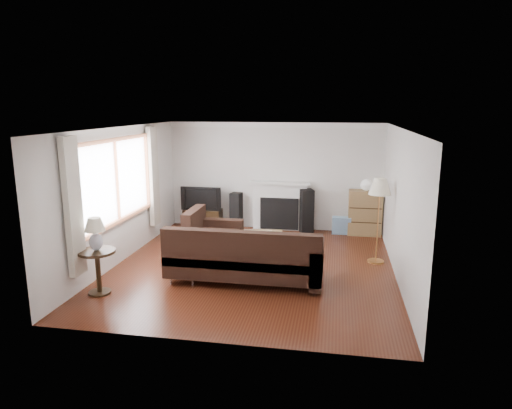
% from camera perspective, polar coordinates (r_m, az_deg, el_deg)
% --- Properties ---
extents(room, '(5.10, 5.60, 2.54)m').
position_cam_1_polar(room, '(8.04, -0.38, 0.60)').
color(room, '#4C1F11').
rests_on(room, ground).
extents(window, '(0.12, 2.74, 1.54)m').
position_cam_1_polar(window, '(8.58, -16.95, 2.85)').
color(window, '#995838').
rests_on(window, room).
extents(curtain_near, '(0.10, 0.35, 2.10)m').
position_cam_1_polar(curtain_near, '(7.29, -21.89, -0.32)').
color(curtain_near, beige).
rests_on(curtain_near, room).
extents(curtain_far, '(0.10, 0.35, 2.10)m').
position_cam_1_polar(curtain_far, '(9.95, -12.70, 3.44)').
color(curtain_far, beige).
rests_on(curtain_far, room).
extents(fireplace, '(1.40, 0.26, 1.15)m').
position_cam_1_polar(fireplace, '(10.71, 2.99, -0.15)').
color(fireplace, white).
rests_on(fireplace, room).
extents(tv_stand, '(0.89, 0.40, 0.45)m').
position_cam_1_polar(tv_stand, '(11.03, -6.67, -1.72)').
color(tv_stand, black).
rests_on(tv_stand, ground).
extents(television, '(0.97, 0.13, 0.56)m').
position_cam_1_polar(television, '(10.92, -6.73, 0.84)').
color(television, black).
rests_on(television, tv_stand).
extents(speaker_left, '(0.28, 0.32, 0.86)m').
position_cam_1_polar(speaker_left, '(10.83, -2.49, -0.79)').
color(speaker_left, black).
rests_on(speaker_left, ground).
extents(speaker_right, '(0.37, 0.41, 1.00)m').
position_cam_1_polar(speaker_right, '(10.55, 6.31, -0.81)').
color(speaker_right, black).
rests_on(speaker_right, ground).
extents(bookshelf, '(0.74, 0.35, 1.02)m').
position_cam_1_polar(bookshelf, '(10.56, 13.46, -1.01)').
color(bookshelf, olive).
rests_on(bookshelf, ground).
extents(globe_lamp, '(0.25, 0.25, 0.25)m').
position_cam_1_polar(globe_lamp, '(10.44, 13.63, 2.39)').
color(globe_lamp, white).
rests_on(globe_lamp, bookshelf).
extents(sectional_sofa, '(2.78, 2.03, 0.90)m').
position_cam_1_polar(sectional_sofa, '(7.62, -1.36, -6.31)').
color(sectional_sofa, black).
rests_on(sectional_sofa, ground).
extents(coffee_table, '(1.06, 0.69, 0.38)m').
position_cam_1_polar(coffee_table, '(9.19, 0.26, -4.72)').
color(coffee_table, '#A1824D').
rests_on(coffee_table, ground).
extents(footstool, '(0.48, 0.48, 0.36)m').
position_cam_1_polar(footstool, '(8.65, -9.49, -6.06)').
color(footstool, black).
rests_on(footstool, ground).
extents(floor_lamp, '(0.42, 0.42, 1.59)m').
position_cam_1_polar(floor_lamp, '(8.70, 15.00, -2.02)').
color(floor_lamp, '#BC7F41').
rests_on(floor_lamp, ground).
extents(side_table, '(0.56, 0.56, 0.70)m').
position_cam_1_polar(side_table, '(7.55, -19.11, -7.98)').
color(side_table, black).
rests_on(side_table, ground).
extents(table_lamp, '(0.31, 0.31, 0.51)m').
position_cam_1_polar(table_lamp, '(7.37, -19.44, -3.55)').
color(table_lamp, silver).
rests_on(table_lamp, side_table).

